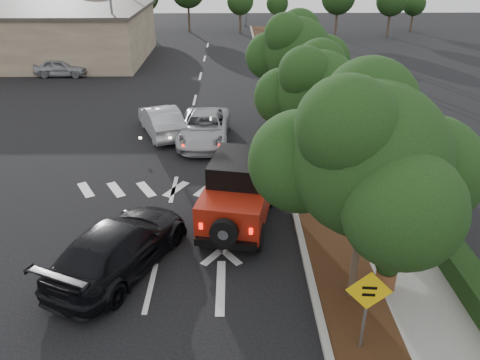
{
  "coord_description": "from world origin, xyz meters",
  "views": [
    {
      "loc": [
        2.38,
        -10.54,
        8.73
      ],
      "look_at": [
        2.6,
        3.0,
        1.9
      ],
      "focal_mm": 35.0,
      "sensor_mm": 36.0,
      "label": 1
    }
  ],
  "objects_px": {
    "speed_hump_sign": "(367,300)",
    "black_suv_oncoming": "(119,246)",
    "red_jeep": "(240,189)",
    "silver_suv_ahead": "(204,128)"
  },
  "relations": [
    {
      "from": "speed_hump_sign",
      "to": "silver_suv_ahead",
      "type": "bearing_deg",
      "value": 113.09
    },
    {
      "from": "silver_suv_ahead",
      "to": "black_suv_oncoming",
      "type": "height_order",
      "value": "black_suv_oncoming"
    },
    {
      "from": "red_jeep",
      "to": "silver_suv_ahead",
      "type": "distance_m",
      "value": 7.62
    },
    {
      "from": "red_jeep",
      "to": "silver_suv_ahead",
      "type": "height_order",
      "value": "red_jeep"
    },
    {
      "from": "red_jeep",
      "to": "black_suv_oncoming",
      "type": "height_order",
      "value": "red_jeep"
    },
    {
      "from": "silver_suv_ahead",
      "to": "speed_hump_sign",
      "type": "xyz_separation_m",
      "value": [
        4.41,
        -13.47,
        0.83
      ]
    },
    {
      "from": "speed_hump_sign",
      "to": "black_suv_oncoming",
      "type": "bearing_deg",
      "value": 157.3
    },
    {
      "from": "black_suv_oncoming",
      "to": "speed_hump_sign",
      "type": "xyz_separation_m",
      "value": [
        6.4,
        -3.35,
        0.78
      ]
    },
    {
      "from": "black_suv_oncoming",
      "to": "red_jeep",
      "type": "bearing_deg",
      "value": -119.24
    },
    {
      "from": "red_jeep",
      "to": "black_suv_oncoming",
      "type": "relative_size",
      "value": 0.91
    }
  ]
}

